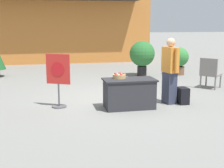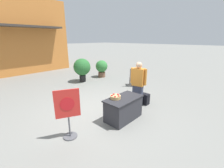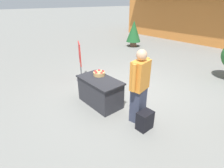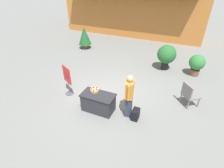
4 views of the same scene
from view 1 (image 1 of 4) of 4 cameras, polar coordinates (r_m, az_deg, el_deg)
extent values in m
plane|color=slate|center=(8.54, 0.60, -2.68)|extent=(120.00, 120.00, 0.00)
cube|color=#C67533|center=(17.89, -12.70, 12.55)|extent=(11.14, 3.89, 5.16)
cube|color=#2D2D33|center=(7.55, 3.17, -1.90)|extent=(1.17, 0.63, 0.67)
cube|color=#242428|center=(7.48, 3.20, 0.77)|extent=(1.25, 0.67, 0.04)
cylinder|color=tan|center=(7.55, 1.33, 1.43)|extent=(0.32, 0.32, 0.10)
sphere|color=red|center=(7.56, 2.13, 1.75)|extent=(0.08, 0.08, 0.08)
sphere|color=#A30F14|center=(7.65, 1.39, 1.86)|extent=(0.08, 0.08, 0.08)
sphere|color=red|center=(7.59, 0.58, 1.78)|extent=(0.08, 0.08, 0.08)
sphere|color=red|center=(7.47, 0.76, 1.63)|extent=(0.08, 0.08, 0.08)
sphere|color=red|center=(7.45, 1.66, 1.60)|extent=(0.08, 0.08, 0.08)
cube|color=#33384C|center=(8.10, 10.44, -0.69)|extent=(0.30, 0.38, 0.81)
cube|color=orange|center=(7.99, 10.62, 4.38)|extent=(0.34, 0.46, 0.64)
sphere|color=tan|center=(7.95, 10.73, 7.49)|extent=(0.22, 0.22, 0.22)
cylinder|color=orange|center=(7.77, 11.70, 4.34)|extent=(0.09, 0.09, 0.58)
cylinder|color=orange|center=(8.20, 9.61, 4.76)|extent=(0.09, 0.09, 0.58)
cube|color=black|center=(8.16, 12.80, -2.09)|extent=(0.24, 0.34, 0.42)
cylinder|color=#4C4C51|center=(7.80, -9.62, -4.06)|extent=(0.36, 0.36, 0.03)
cylinder|color=#4C4C51|center=(7.73, -9.69, -1.98)|extent=(0.04, 0.04, 0.55)
cube|color=red|center=(7.61, -9.85, 2.70)|extent=(0.56, 0.30, 0.73)
cylinder|color=red|center=(7.59, -9.91, 2.68)|extent=(0.31, 0.16, 0.34)
cylinder|color=gray|center=(10.69, 16.84, 0.74)|extent=(0.05, 0.05, 0.40)
cylinder|color=gray|center=(10.53, 19.22, 0.45)|extent=(0.05, 0.05, 0.40)
cylinder|color=gray|center=(10.26, 15.88, 0.38)|extent=(0.05, 0.05, 0.40)
cylinder|color=gray|center=(10.09, 18.35, 0.07)|extent=(0.05, 0.05, 0.40)
cube|color=gray|center=(10.35, 17.65, 1.68)|extent=(0.77, 0.77, 0.06)
cube|color=gray|center=(10.08, 17.25, 3.09)|extent=(0.40, 0.46, 0.50)
cylinder|color=brown|center=(12.77, 12.04, 2.42)|extent=(0.46, 0.46, 0.33)
sphere|color=#337A38|center=(12.70, 12.14, 4.87)|extent=(0.77, 0.77, 0.77)
cylinder|color=black|center=(12.26, 5.49, 2.38)|extent=(0.36, 0.36, 0.38)
sphere|color=#28662D|center=(12.18, 5.54, 5.54)|extent=(0.98, 0.98, 0.98)
camera|label=2|loc=(4.70, -30.75, 14.98)|focal=24.00mm
camera|label=3|loc=(7.05, 37.03, 13.09)|focal=28.00mm
camera|label=4|loc=(5.76, 52.83, 32.53)|focal=28.00mm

